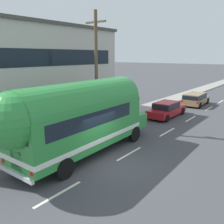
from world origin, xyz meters
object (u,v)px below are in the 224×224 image
Objects in this scene: utility_pole at (96,70)px; painted_bus at (77,117)px; car_lead at (166,109)px; car_second at (195,98)px.

utility_pole is 5.67m from painted_bus.
car_lead is at bearing 90.47° from painted_bus.
car_lead is at bearing 69.12° from utility_pole.
painted_bus reaches higher than car_second.
utility_pole is 1.77× the size of car_lead.
painted_bus is 2.21× the size of car_lead.
car_lead is 1.06× the size of car_second.
utility_pole reaches higher than car_second.
car_lead is (2.54, 6.65, -3.68)m from utility_pole.
painted_bus is at bearing -90.72° from car_second.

